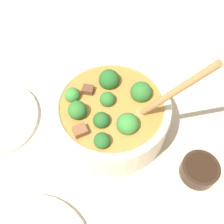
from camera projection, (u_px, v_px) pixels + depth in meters
name	position (u px, v px, depth m)	size (l,w,h in m)	color
ground_plane	(112.00, 126.00, 0.63)	(4.00, 4.00, 0.00)	#C6B293
stew_bowl	(112.00, 113.00, 0.58)	(0.27, 0.24, 0.26)	beige
condiment_bowl	(200.00, 170.00, 0.55)	(0.07, 0.07, 0.03)	black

